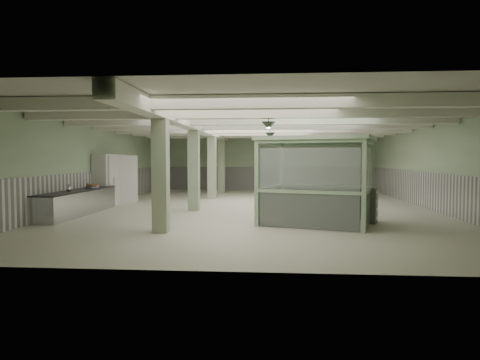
# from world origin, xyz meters

# --- Properties ---
(floor) EXTENTS (20.00, 20.00, 0.00)m
(floor) POSITION_xyz_m (0.00, 0.00, 0.00)
(floor) COLOR beige
(floor) RESTS_ON ground
(ceiling) EXTENTS (14.00, 20.00, 0.02)m
(ceiling) POSITION_xyz_m (0.00, 0.00, 3.60)
(ceiling) COLOR beige
(ceiling) RESTS_ON wall_back
(wall_back) EXTENTS (14.00, 0.02, 3.60)m
(wall_back) POSITION_xyz_m (0.00, 10.00, 1.80)
(wall_back) COLOR #A9C29B
(wall_back) RESTS_ON floor
(wall_front) EXTENTS (14.00, 0.02, 3.60)m
(wall_front) POSITION_xyz_m (0.00, -10.00, 1.80)
(wall_front) COLOR #A9C29B
(wall_front) RESTS_ON floor
(wall_left) EXTENTS (0.02, 20.00, 3.60)m
(wall_left) POSITION_xyz_m (-7.00, 0.00, 1.80)
(wall_left) COLOR #A9C29B
(wall_left) RESTS_ON floor
(wall_right) EXTENTS (0.02, 20.00, 3.60)m
(wall_right) POSITION_xyz_m (7.00, 0.00, 1.80)
(wall_right) COLOR #A9C29B
(wall_right) RESTS_ON floor
(wainscot_left) EXTENTS (0.05, 19.90, 1.50)m
(wainscot_left) POSITION_xyz_m (-6.97, 0.00, 0.75)
(wainscot_left) COLOR silver
(wainscot_left) RESTS_ON floor
(wainscot_right) EXTENTS (0.05, 19.90, 1.50)m
(wainscot_right) POSITION_xyz_m (6.97, 0.00, 0.75)
(wainscot_right) COLOR silver
(wainscot_right) RESTS_ON floor
(wainscot_back) EXTENTS (13.90, 0.05, 1.50)m
(wainscot_back) POSITION_xyz_m (0.00, 9.97, 0.75)
(wainscot_back) COLOR silver
(wainscot_back) RESTS_ON floor
(girder) EXTENTS (0.45, 19.90, 0.40)m
(girder) POSITION_xyz_m (-2.50, 0.00, 3.38)
(girder) COLOR white
(girder) RESTS_ON ceiling
(beam_a) EXTENTS (13.90, 0.35, 0.32)m
(beam_a) POSITION_xyz_m (0.00, -7.50, 3.42)
(beam_a) COLOR white
(beam_a) RESTS_ON ceiling
(beam_b) EXTENTS (13.90, 0.35, 0.32)m
(beam_b) POSITION_xyz_m (0.00, -5.00, 3.42)
(beam_b) COLOR white
(beam_b) RESTS_ON ceiling
(beam_c) EXTENTS (13.90, 0.35, 0.32)m
(beam_c) POSITION_xyz_m (0.00, -2.50, 3.42)
(beam_c) COLOR white
(beam_c) RESTS_ON ceiling
(beam_d) EXTENTS (13.90, 0.35, 0.32)m
(beam_d) POSITION_xyz_m (0.00, 0.00, 3.42)
(beam_d) COLOR white
(beam_d) RESTS_ON ceiling
(beam_e) EXTENTS (13.90, 0.35, 0.32)m
(beam_e) POSITION_xyz_m (0.00, 2.50, 3.42)
(beam_e) COLOR white
(beam_e) RESTS_ON ceiling
(beam_f) EXTENTS (13.90, 0.35, 0.32)m
(beam_f) POSITION_xyz_m (0.00, 5.00, 3.42)
(beam_f) COLOR white
(beam_f) RESTS_ON ceiling
(beam_g) EXTENTS (13.90, 0.35, 0.32)m
(beam_g) POSITION_xyz_m (0.00, 7.50, 3.42)
(beam_g) COLOR white
(beam_g) RESTS_ON ceiling
(column_a) EXTENTS (0.42, 0.42, 3.60)m
(column_a) POSITION_xyz_m (-2.50, -6.00, 1.80)
(column_a) COLOR #9BAB8A
(column_a) RESTS_ON floor
(column_b) EXTENTS (0.42, 0.42, 3.60)m
(column_b) POSITION_xyz_m (-2.50, -1.00, 1.80)
(column_b) COLOR #9BAB8A
(column_b) RESTS_ON floor
(column_c) EXTENTS (0.42, 0.42, 3.60)m
(column_c) POSITION_xyz_m (-2.50, 4.00, 1.80)
(column_c) COLOR #9BAB8A
(column_c) RESTS_ON floor
(column_d) EXTENTS (0.42, 0.42, 3.60)m
(column_d) POSITION_xyz_m (-2.50, 8.00, 1.80)
(column_d) COLOR #9BAB8A
(column_d) RESTS_ON floor
(pendant_front) EXTENTS (0.44, 0.44, 0.22)m
(pendant_front) POSITION_xyz_m (0.50, -5.00, 3.05)
(pendant_front) COLOR #2E3B2C
(pendant_front) RESTS_ON ceiling
(pendant_mid) EXTENTS (0.44, 0.44, 0.22)m
(pendant_mid) POSITION_xyz_m (0.50, 0.50, 3.05)
(pendant_mid) COLOR #2E3B2C
(pendant_mid) RESTS_ON ceiling
(pendant_back) EXTENTS (0.44, 0.44, 0.22)m
(pendant_back) POSITION_xyz_m (0.50, 5.50, 3.05)
(pendant_back) COLOR #2E3B2C
(pendant_back) RESTS_ON ceiling
(prep_counter) EXTENTS (0.90, 5.15, 0.91)m
(prep_counter) POSITION_xyz_m (-6.54, -2.57, 0.46)
(prep_counter) COLOR #B1B1B6
(prep_counter) RESTS_ON floor
(pitcher_near) EXTENTS (0.23, 0.25, 0.26)m
(pitcher_near) POSITION_xyz_m (-6.46, -3.42, 1.03)
(pitcher_near) COLOR #B1B1B6
(pitcher_near) RESTS_ON prep_counter
(pitcher_far) EXTENTS (0.22, 0.24, 0.27)m
(pitcher_far) POSITION_xyz_m (-6.52, -3.27, 1.04)
(pitcher_far) COLOR #B1B1B6
(pitcher_far) RESTS_ON prep_counter
(veg_colander) EXTENTS (0.40, 0.40, 0.18)m
(veg_colander) POSITION_xyz_m (-6.46, -1.66, 0.99)
(veg_colander) COLOR #3D3D41
(veg_colander) RESTS_ON prep_counter
(orange_bowl) EXTENTS (0.22, 0.22, 0.08)m
(orange_bowl) POSITION_xyz_m (-6.44, -1.20, 0.94)
(orange_bowl) COLOR #B2B2B7
(orange_bowl) RESTS_ON prep_counter
(walkin_cooler) EXTENTS (1.09, 2.51, 2.31)m
(walkin_cooler) POSITION_xyz_m (-6.62, 0.88, 1.15)
(walkin_cooler) COLOR silver
(walkin_cooler) RESTS_ON floor
(guard_booth) EXTENTS (4.11, 3.77, 2.75)m
(guard_booth) POSITION_xyz_m (2.05, -3.95, 1.84)
(guard_booth) COLOR #A3C49D
(guard_booth) RESTS_ON floor
(filing_cabinet) EXTENTS (0.53, 0.62, 1.13)m
(filing_cabinet) POSITION_xyz_m (3.77, -3.80, 0.57)
(filing_cabinet) COLOR #5F6353
(filing_cabinet) RESTS_ON floor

